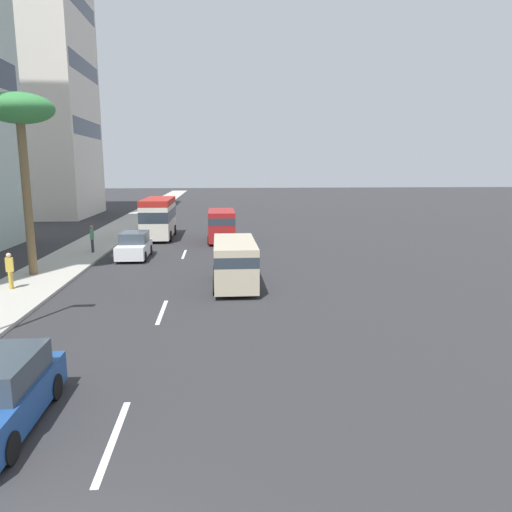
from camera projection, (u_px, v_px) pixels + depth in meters
ground_plane at (189, 242)px, 36.80m from camera, size 198.00×198.00×0.00m
sidewalk_right at (98, 242)px, 36.24m from camera, size 162.00×3.53×0.15m
lane_stripe_near at (113, 439)px, 10.02m from camera, size 3.20×0.16×0.01m
lane_stripe_mid at (162, 312)px, 18.88m from camera, size 3.20×0.16×0.01m
lane_stripe_far at (184, 254)px, 31.44m from camera, size 3.20×0.16×0.01m
minibus_lead at (159, 216)px, 38.45m from camera, size 6.78×2.34×3.21m
van_third at (222, 224)px, 36.55m from camera, size 4.97×2.11×2.42m
van_fourth at (235, 260)px, 22.84m from camera, size 5.37×2.10×2.21m
car_fifth at (134, 246)px, 29.99m from camera, size 4.04×1.81×1.65m
pedestrian_mid_block at (92, 237)px, 31.15m from camera, size 0.38×0.32×1.79m
pedestrian_by_tree at (10, 269)px, 21.73m from camera, size 0.30×0.37×1.68m
palm_tree at (20, 115)px, 23.43m from camera, size 3.35×3.35×9.14m
office_tower_far at (24, 49)px, 53.02m from camera, size 12.97×12.88×37.39m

